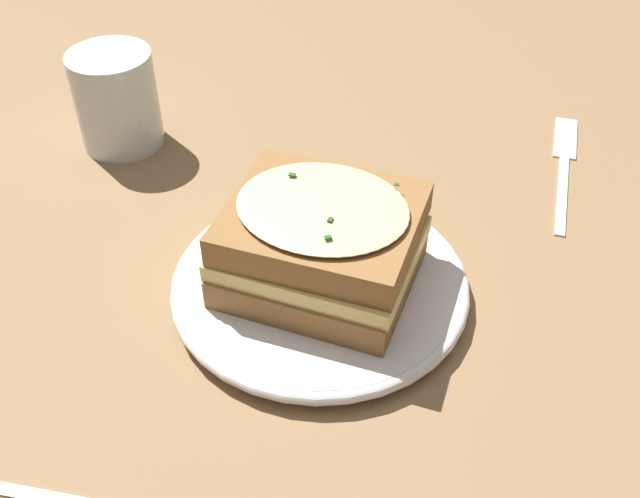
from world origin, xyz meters
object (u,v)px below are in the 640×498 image
(sandwich, at_px, (321,243))
(water_glass, at_px, (117,100))
(dinner_plate, at_px, (320,285))
(fork, at_px, (565,157))

(sandwich, relative_size, water_glass, 1.63)
(water_glass, bearing_deg, dinner_plate, -125.09)
(sandwich, distance_m, fork, 0.30)
(water_glass, height_order, fork, water_glass)
(sandwich, xyz_separation_m, fork, (0.23, -0.19, -0.05))
(sandwich, height_order, water_glass, water_glass)
(sandwich, bearing_deg, water_glass, 55.30)
(dinner_plate, xyz_separation_m, sandwich, (0.00, -0.00, 0.04))
(dinner_plate, xyz_separation_m, water_glass, (0.17, 0.24, 0.04))
(dinner_plate, relative_size, water_glass, 2.44)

